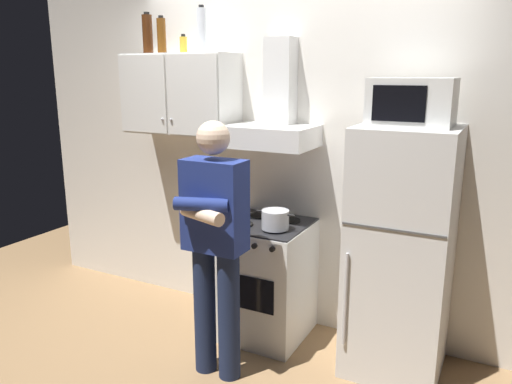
% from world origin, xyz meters
% --- Properties ---
extents(ground_plane, '(7.00, 7.00, 0.00)m').
position_xyz_m(ground_plane, '(0.00, 0.00, 0.00)').
color(ground_plane, olive).
extents(back_wall_tiled, '(4.80, 0.10, 2.70)m').
position_xyz_m(back_wall_tiled, '(0.00, 0.60, 1.35)').
color(back_wall_tiled, silver).
rests_on(back_wall_tiled, ground_plane).
extents(upper_cabinet, '(0.90, 0.37, 0.60)m').
position_xyz_m(upper_cabinet, '(-0.85, 0.37, 1.75)').
color(upper_cabinet, white).
extents(stove_oven, '(0.60, 0.62, 0.87)m').
position_xyz_m(stove_oven, '(-0.05, 0.25, 0.43)').
color(stove_oven, white).
rests_on(stove_oven, ground_plane).
extents(range_hood, '(0.60, 0.44, 0.75)m').
position_xyz_m(range_hood, '(-0.05, 0.38, 1.60)').
color(range_hood, white).
extents(refrigerator, '(0.60, 0.62, 1.60)m').
position_xyz_m(refrigerator, '(0.90, 0.25, 0.80)').
color(refrigerator, silver).
rests_on(refrigerator, ground_plane).
extents(microwave, '(0.48, 0.37, 0.28)m').
position_xyz_m(microwave, '(0.90, 0.27, 1.74)').
color(microwave, silver).
rests_on(microwave, refrigerator).
extents(person_standing, '(0.38, 0.33, 1.64)m').
position_xyz_m(person_standing, '(-0.10, -0.36, 0.90)').
color(person_standing, '#192342').
rests_on(person_standing, ground_plane).
extents(cooking_pot, '(0.29, 0.19, 0.13)m').
position_xyz_m(cooking_pot, '(0.08, 0.13, 0.94)').
color(cooking_pot, '#B7BABF').
rests_on(cooking_pot, stove_oven).
extents(bottle_beer_brown, '(0.07, 0.07, 0.28)m').
position_xyz_m(bottle_beer_brown, '(-1.01, 0.38, 2.18)').
color(bottle_beer_brown, brown).
rests_on(bottle_beer_brown, upper_cabinet).
extents(bottle_spice_jar, '(0.06, 0.06, 0.14)m').
position_xyz_m(bottle_spice_jar, '(-0.84, 0.42, 2.11)').
color(bottle_spice_jar, gold).
rests_on(bottle_spice_jar, upper_cabinet).
extents(bottle_vodka_clear, '(0.07, 0.07, 0.33)m').
position_xyz_m(bottle_vodka_clear, '(-0.65, 0.39, 2.21)').
color(bottle_vodka_clear, silver).
rests_on(bottle_vodka_clear, upper_cabinet).
extents(bottle_rum_dark, '(0.08, 0.08, 0.31)m').
position_xyz_m(bottle_rum_dark, '(-1.16, 0.40, 2.20)').
color(bottle_rum_dark, '#47230F').
rests_on(bottle_rum_dark, upper_cabinet).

